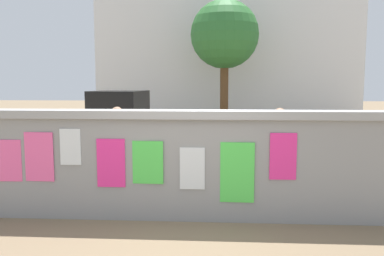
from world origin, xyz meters
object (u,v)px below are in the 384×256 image
motorcycle (295,146)px  tree_roadside (225,35)px  auto_rickshaw_truck (158,129)px  person_walking (118,141)px  bicycle_near (331,167)px  person_bystander (279,143)px

motorcycle → tree_roadside: (-1.67, 7.16, 3.58)m
auto_rickshaw_truck → motorcycle: (3.47, 0.23, -0.44)m
tree_roadside → person_walking: bearing=-102.1°
motorcycle → tree_roadside: size_ratio=0.34×
auto_rickshaw_truck → bicycle_near: auto_rickshaw_truck is taller
bicycle_near → person_bystander: person_bystander is taller
motorcycle → person_bystander: bearing=-106.0°
bicycle_near → auto_rickshaw_truck: bearing=154.4°
motorcycle → person_bystander: 3.22m
bicycle_near → person_walking: (-4.15, -0.87, 0.62)m
motorcycle → person_bystander: (-0.88, -3.06, 0.52)m
person_bystander → motorcycle: bearing=74.0°
auto_rickshaw_truck → person_bystander: auto_rickshaw_truck is taller
tree_roadside → person_bystander: bearing=-85.6°
person_bystander → bicycle_near: bearing=40.0°
auto_rickshaw_truck → bicycle_near: 4.24m
bicycle_near → person_walking: bearing=-168.2°
bicycle_near → tree_roadside: size_ratio=0.30×
auto_rickshaw_truck → person_walking: (-0.35, -2.69, 0.09)m
tree_roadside → motorcycle: bearing=-76.9°
person_walking → tree_roadside: size_ratio=0.29×
person_walking → tree_roadside: tree_roadside is taller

